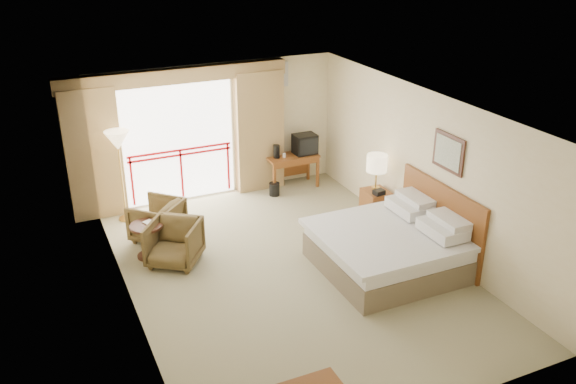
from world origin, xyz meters
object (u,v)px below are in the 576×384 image
armchair_far (159,239)px  side_table (147,235)px  bed (390,247)px  armchair_near (176,263)px  desk (291,162)px  wastebasket (274,189)px  floor_lamp (118,144)px  tv (305,144)px  table_lamp (377,164)px  nightstand (376,206)px

armchair_far → side_table: bearing=17.3°
bed → armchair_near: size_ratio=2.61×
desk → armchair_near: 3.81m
bed → wastebasket: (-0.53, 3.45, -0.24)m
bed → desk: size_ratio=1.96×
side_table → floor_lamp: 1.95m
wastebasket → armchair_near: armchair_near is taller
bed → armchair_far: 4.09m
armchair_near → desk: bearing=70.5°
wastebasket → armchair_near: bearing=-144.4°
tv → desk: bearing=153.6°
wastebasket → armchair_near: size_ratio=0.33×
tv → armchair_far: bearing=-177.7°
bed → armchair_far: bed is taller
armchair_far → wastebasket: bearing=153.7°
desk → armchair_far: 3.42m
table_lamp → tv: 2.16m
floor_lamp → wastebasket: bearing=-2.7°
table_lamp → side_table: bearing=174.7°
bed → tv: tv is taller
bed → floor_lamp: (-3.54, 3.59, 1.13)m
table_lamp → desk: 2.36m
table_lamp → armchair_near: size_ratio=0.82×
table_lamp → armchair_far: 4.16m
armchair_far → nightstand: bearing=120.4°
bed → desk: bearing=90.3°
wastebasket → armchair_far: 2.79m
bed → tv: (0.28, 3.70, 0.54)m
armchair_near → side_table: size_ratio=1.37×
bed → armchair_near: (-3.11, 1.60, -0.38)m
armchair_near → floor_lamp: bearing=137.8°
armchair_far → armchair_near: size_ratio=0.99×
nightstand → armchair_far: size_ratio=0.78×
armchair_far → floor_lamp: (-0.37, 1.04, 1.50)m
nightstand → side_table: bearing=176.6°
desk → armchair_far: (-3.15, -1.21, -0.55)m
desk → floor_lamp: 3.65m
bed → nightstand: bearing=65.3°
armchair_far → armchair_near: 0.95m
nightstand → side_table: nightstand is taller
table_lamp → floor_lamp: size_ratio=0.38×
bed → nightstand: 1.70m
nightstand → floor_lamp: floor_lamp is taller
floor_lamp → tv: bearing=1.7°
nightstand → wastebasket: 2.28m
nightstand → wastebasket: (-1.24, 1.90, -0.18)m
desk → armchair_far: desk is taller
floor_lamp → bed: bearing=-45.4°
tv → armchair_near: (-3.40, -2.10, -0.92)m
nightstand → floor_lamp: bearing=156.9°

